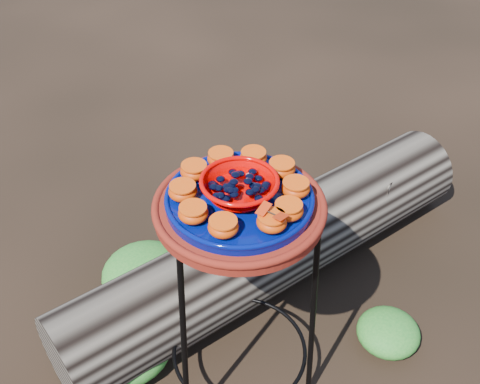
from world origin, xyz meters
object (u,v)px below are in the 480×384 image
object	(u,v)px
plant_stand	(240,307)
terracotta_saucer	(239,209)
cobalt_plate	(239,200)
red_bowl	(239,188)
driftwood_log	(272,247)

from	to	relation	value
plant_stand	terracotta_saucer	world-z (taller)	terracotta_saucer
terracotta_saucer	cobalt_plate	bearing A→B (deg)	0.00
plant_stand	terracotta_saucer	bearing A→B (deg)	0.00
plant_stand	terracotta_saucer	xyz separation A→B (m)	(0.00, 0.00, 0.37)
terracotta_saucer	cobalt_plate	size ratio (longest dim) A/B	1.17
red_bowl	plant_stand	bearing A→B (deg)	0.00
driftwood_log	plant_stand	bearing A→B (deg)	-120.63
plant_stand	terracotta_saucer	distance (m)	0.37
driftwood_log	red_bowl	bearing A→B (deg)	-120.63
cobalt_plate	red_bowl	world-z (taller)	red_bowl
red_bowl	driftwood_log	distance (m)	0.77
plant_stand	cobalt_plate	distance (m)	0.40
plant_stand	terracotta_saucer	size ratio (longest dim) A/B	1.68
terracotta_saucer	driftwood_log	xyz separation A→B (m)	(0.23, 0.39, -0.56)
terracotta_saucer	red_bowl	distance (m)	0.07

